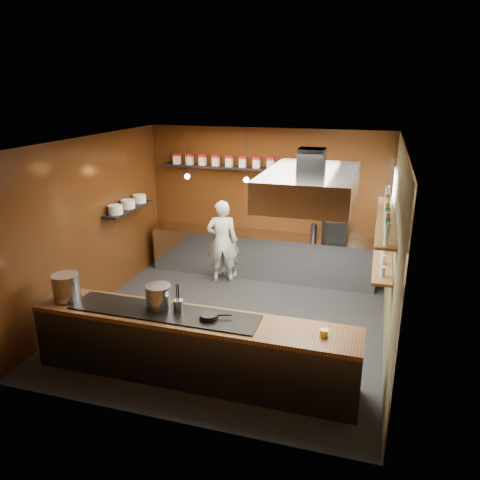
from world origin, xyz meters
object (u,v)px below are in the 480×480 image
at_px(stockpot_large, 66,287).
at_px(espresso_machine, 334,230).
at_px(extractor_hood, 310,185).
at_px(stockpot_small, 158,297).
at_px(chef, 222,241).

xyz_separation_m(stockpot_large, espresso_machine, (3.30, 3.86, -0.02)).
distance_m(extractor_hood, stockpot_small, 2.54).
distance_m(stockpot_large, chef, 3.53).
height_order(extractor_hood, espresso_machine, extractor_hood).
relative_size(extractor_hood, stockpot_large, 5.33).
relative_size(extractor_hood, chef, 1.19).
distance_m(extractor_hood, stockpot_large, 3.66).
relative_size(extractor_hood, stockpot_small, 5.82).
xyz_separation_m(extractor_hood, stockpot_small, (-1.81, -1.12, -1.40)).
xyz_separation_m(extractor_hood, stockpot_large, (-3.16, -1.23, -1.38)).
bearing_deg(espresso_machine, stockpot_small, -136.62).
xyz_separation_m(stockpot_large, chef, (1.17, 3.32, -0.28)).
distance_m(stockpot_small, espresso_machine, 4.22).
xyz_separation_m(stockpot_small, chef, (-0.19, 3.20, -0.26)).
bearing_deg(chef, stockpot_small, 74.90).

